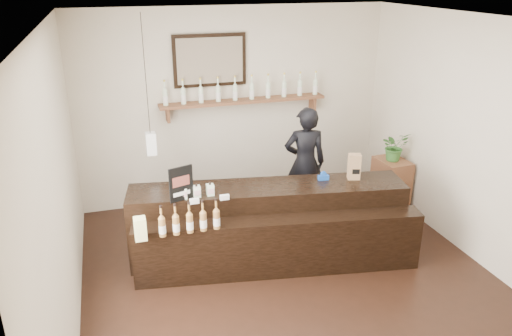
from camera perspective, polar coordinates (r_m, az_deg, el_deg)
The scene contains 10 objects.
ground at distance 5.68m, azimuth 4.35°, elevation -13.09°, with size 5.00×5.00×0.00m, color black.
room_shell at distance 4.91m, azimuth 4.90°, elevation 3.45°, with size 5.00×5.00×5.00m.
back_wall_decor at distance 7.04m, azimuth -3.52°, elevation 9.57°, with size 2.66×0.96×1.69m.
counter at distance 5.90m, azimuth 1.64°, elevation -6.78°, with size 3.28×1.38×1.06m.
promo_sign at distance 5.42m, azimuth -8.56°, elevation -1.79°, with size 0.27×0.11×0.39m.
paper_bag at distance 6.04m, azimuth 11.15°, elevation 0.16°, with size 0.17×0.14×0.31m.
tape_dispenser at distance 5.99m, azimuth 7.71°, elevation -0.99°, with size 0.13×0.06×0.11m.
side_cabinet at distance 7.41m, azimuth 15.11°, elevation -1.83°, with size 0.40×0.54×0.75m.
potted_plant at distance 7.20m, azimuth 15.55°, elevation 2.40°, with size 0.37×0.32×0.41m, color #38712D.
shopkeeper at distance 6.80m, azimuth 5.63°, elevation 1.38°, with size 0.65×0.42×1.77m, color black.
Camera 1 is at (-1.76, -4.33, 3.24)m, focal length 35.00 mm.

